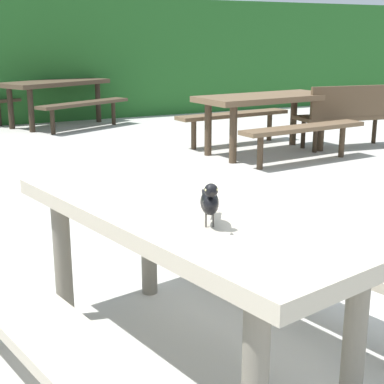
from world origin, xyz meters
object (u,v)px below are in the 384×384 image
bird_grackle (210,201)px  picnic_table_mid_right (266,110)px  park_bench_side (351,112)px  picnic_table_far_centre (55,92)px  picnic_table_foreground (187,246)px

bird_grackle → picnic_table_mid_right: bird_grackle is taller
picnic_table_mid_right → park_bench_side: (1.16, -0.25, -0.07)m
picnic_table_far_centre → park_bench_side: (2.99, -3.81, -0.07)m
picnic_table_mid_right → park_bench_side: 1.19m
picnic_table_foreground → bird_grackle: bird_grackle is taller
picnic_table_mid_right → picnic_table_far_centre: (-1.82, 3.57, 0.00)m
picnic_table_mid_right → park_bench_side: size_ratio=1.29×
bird_grackle → picnic_table_foreground: bearing=80.7°
park_bench_side → picnic_table_far_centre: bearing=128.1°
picnic_table_foreground → bird_grackle: bearing=-99.3°
park_bench_side → picnic_table_foreground: bearing=-138.6°
park_bench_side → picnic_table_mid_right: bearing=168.0°
picnic_table_far_centre → park_bench_side: bearing=-51.9°
picnic_table_far_centre → park_bench_side: park_bench_side is taller
park_bench_side → bird_grackle: bearing=-136.7°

